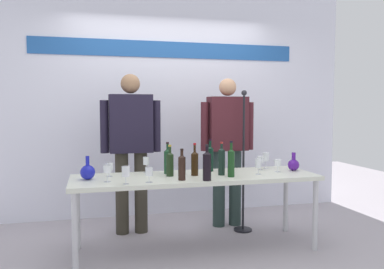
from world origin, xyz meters
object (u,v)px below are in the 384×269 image
Objects in this scene: wine_glass_right_3 at (258,164)px; wine_bottle_3 at (170,163)px; wine_glass_left_0 at (109,166)px; wine_bottle_1 at (210,158)px; wine_bottle_6 at (207,165)px; presenter_right at (227,142)px; wine_glass_right_0 at (261,160)px; wine_glass_right_1 at (266,157)px; microphone_stand at (243,184)px; wine_bottle_5 at (231,162)px; wine_bottle_7 at (168,160)px; wine_glass_left_1 at (107,169)px; wine_bottle_0 at (222,160)px; wine_bottle_2 at (195,162)px; presenter_left at (131,142)px; wine_glass_left_3 at (146,161)px; display_table at (196,181)px; decanter_blue_right at (294,164)px; wine_glass_right_2 at (278,163)px; wine_bottle_4 at (182,166)px; wine_glass_left_4 at (149,172)px; decanter_blue_left at (88,172)px; wine_glass_left_2 at (126,172)px.

wine_bottle_3 is at bearing 172.30° from wine_glass_right_3.
wine_bottle_1 is at bearing 3.87° from wine_glass_left_0.
presenter_right is at bearing 61.01° from wine_bottle_6.
wine_glass_right_0 is 0.13m from wine_glass_right_1.
wine_bottle_5 is at bearing -121.31° from microphone_stand.
wine_bottle_7 is 0.65m from wine_glass_left_1.
wine_bottle_2 is (-0.25, 0.04, -0.01)m from wine_bottle_0.
microphone_stand is at bearing 58.69° from wine_bottle_5.
wine_glass_left_0 is 0.09× the size of microphone_stand.
presenter_left is 1.45m from wine_glass_right_1.
wine_glass_left_3 is at bearing 177.48° from wine_glass_right_1.
display_table is at bearing 152.65° from wine_bottle_5.
wine_glass_left_0 is (-1.35, -0.53, -0.16)m from presenter_right.
decanter_blue_right is 0.62m from microphone_stand.
wine_bottle_2 reaches higher than wine_glass_right_1.
wine_glass_right_0 is 0.27m from wine_glass_right_3.
wine_bottle_2 reaches higher than wine_glass_right_2.
wine_bottle_4 is at bearing -169.44° from decanter_blue_right.
wine_bottle_2 is at bearing 171.42° from wine_glass_right_3.
wine_glass_right_2 is at bearing -0.83° from wine_bottle_2.
wine_glass_right_1 is (1.07, 0.21, -0.00)m from wine_bottle_3.
wine_glass_left_1 reaches higher than display_table.
presenter_right is at bearing 41.27° from wine_glass_left_4.
wine_bottle_0 reaches higher than wine_glass_right_1.
wine_bottle_4 is at bearing -15.65° from decanter_blue_left.
wine_glass_left_1 is at bearing -175.30° from wine_bottle_0.
wine_glass_right_1 is (1.51, 0.49, 0.02)m from wine_glass_left_2.
wine_bottle_2 is 0.51m from wine_glass_left_3.
presenter_right reaches higher than wine_bottle_5.
wine_glass_left_3 is 1.31m from wine_glass_right_2.
wine_bottle_2 is 2.33× the size of wine_glass_left_0.
presenter_left is 5.27× the size of wine_bottle_1.
wine_bottle_1 reaches higher than wine_bottle_3.
wine_bottle_7 is at bearing 25.67° from wine_glass_left_1.
wine_bottle_1 is (-0.84, 0.18, 0.07)m from decanter_blue_right.
wine_bottle_3 is 0.57m from wine_bottle_5.
presenter_right is 11.05× the size of wine_glass_left_2.
decanter_blue_right is 1.05m from wine_bottle_6.
wine_glass_left_3 is (-0.64, 0.08, -0.03)m from wine_bottle_1.
wine_bottle_1 is at bearing 161.34° from wine_glass_right_2.
display_table is 7.12× the size of wine_bottle_1.
wine_glass_left_2 reaches higher than wine_glass_left_4.
wine_bottle_4 is 2.21× the size of wine_glass_right_2.
wine_bottle_5 is 1.08× the size of wine_bottle_7.
wine_bottle_4 is at bearing -156.91° from wine_glass_right_1.
wine_glass_left_3 is 1.17m from wine_glass_right_0.
wine_glass_left_0 is 0.99× the size of wine_glass_left_4.
wine_bottle_1 reaches higher than wine_bottle_4.
wine_bottle_0 reaches higher than wine_glass_left_4.
wine_bottle_2 reaches higher than wine_glass_right_3.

